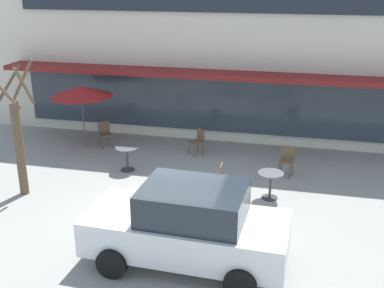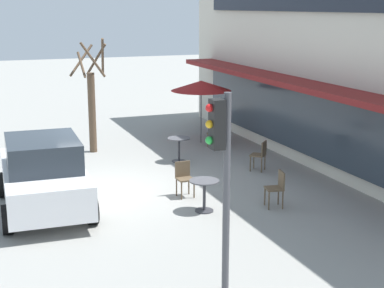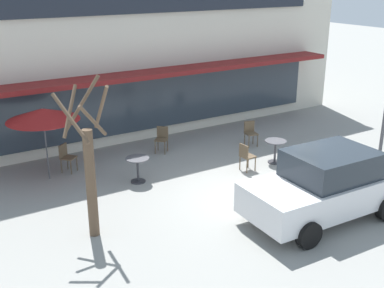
{
  "view_description": "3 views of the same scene",
  "coord_description": "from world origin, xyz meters",
  "px_view_note": "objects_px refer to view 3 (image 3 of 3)",
  "views": [
    {
      "loc": [
        2.96,
        -10.41,
        5.84
      ],
      "look_at": [
        -0.21,
        3.0,
        0.89
      ],
      "focal_mm": 45.0,
      "sensor_mm": 36.0,
      "label": 1
    },
    {
      "loc": [
        14.44,
        -3.35,
        4.73
      ],
      "look_at": [
        -0.43,
        2.36,
        0.97
      ],
      "focal_mm": 55.0,
      "sensor_mm": 36.0,
      "label": 2
    },
    {
      "loc": [
        -7.76,
        -9.36,
        5.86
      ],
      "look_at": [
        -0.53,
        2.22,
        1.0
      ],
      "focal_mm": 45.0,
      "sensor_mm": 36.0,
      "label": 3
    }
  ],
  "objects_px": {
    "cafe_chair_2": "(246,155)",
    "cafe_chair_1": "(250,132)",
    "parked_sedan": "(326,185)",
    "cafe_chair_3": "(66,156)",
    "cafe_table_near_wall": "(275,148)",
    "cafe_chair_0": "(162,137)",
    "street_tree": "(89,169)",
    "patio_umbrella_green_folded": "(43,114)",
    "cafe_table_streetside": "(138,166)"
  },
  "relations": [
    {
      "from": "cafe_chair_1",
      "to": "parked_sedan",
      "type": "distance_m",
      "value": 5.53
    },
    {
      "from": "cafe_chair_3",
      "to": "cafe_table_near_wall",
      "type": "bearing_deg",
      "value": -25.47
    },
    {
      "from": "patio_umbrella_green_folded",
      "to": "street_tree",
      "type": "bearing_deg",
      "value": -90.8
    },
    {
      "from": "cafe_table_streetside",
      "to": "street_tree",
      "type": "xyz_separation_m",
      "value": [
        -2.23,
        -2.2,
        1.15
      ]
    },
    {
      "from": "patio_umbrella_green_folded",
      "to": "cafe_chair_2",
      "type": "height_order",
      "value": "patio_umbrella_green_folded"
    },
    {
      "from": "cafe_table_streetside",
      "to": "cafe_chair_3",
      "type": "bearing_deg",
      "value": 129.05
    },
    {
      "from": "patio_umbrella_green_folded",
      "to": "cafe_chair_3",
      "type": "height_order",
      "value": "patio_umbrella_green_folded"
    },
    {
      "from": "cafe_chair_2",
      "to": "parked_sedan",
      "type": "xyz_separation_m",
      "value": [
        -0.19,
        -3.43,
        0.35
      ]
    },
    {
      "from": "cafe_chair_1",
      "to": "street_tree",
      "type": "relative_size",
      "value": 0.24
    },
    {
      "from": "cafe_chair_2",
      "to": "street_tree",
      "type": "height_order",
      "value": "street_tree"
    },
    {
      "from": "patio_umbrella_green_folded",
      "to": "parked_sedan",
      "type": "relative_size",
      "value": 0.52
    },
    {
      "from": "cafe_table_near_wall",
      "to": "cafe_chair_0",
      "type": "xyz_separation_m",
      "value": [
        -2.64,
        2.84,
        0.01
      ]
    },
    {
      "from": "patio_umbrella_green_folded",
      "to": "cafe_chair_0",
      "type": "relative_size",
      "value": 2.47
    },
    {
      "from": "patio_umbrella_green_folded",
      "to": "cafe_chair_1",
      "type": "height_order",
      "value": "patio_umbrella_green_folded"
    },
    {
      "from": "cafe_chair_1",
      "to": "street_tree",
      "type": "bearing_deg",
      "value": -157.18
    },
    {
      "from": "cafe_chair_2",
      "to": "street_tree",
      "type": "distance_m",
      "value": 5.7
    },
    {
      "from": "cafe_table_near_wall",
      "to": "street_tree",
      "type": "distance_m",
      "value": 6.91
    },
    {
      "from": "cafe_table_near_wall",
      "to": "cafe_chair_0",
      "type": "height_order",
      "value": "cafe_chair_0"
    },
    {
      "from": "cafe_chair_0",
      "to": "street_tree",
      "type": "bearing_deg",
      "value": -134.88
    },
    {
      "from": "cafe_chair_0",
      "to": "cafe_chair_3",
      "type": "height_order",
      "value": "same"
    },
    {
      "from": "cafe_table_near_wall",
      "to": "patio_umbrella_green_folded",
      "type": "relative_size",
      "value": 0.35
    },
    {
      "from": "cafe_chair_0",
      "to": "cafe_chair_3",
      "type": "distance_m",
      "value": 3.36
    },
    {
      "from": "cafe_table_streetside",
      "to": "parked_sedan",
      "type": "distance_m",
      "value": 5.4
    },
    {
      "from": "cafe_chair_1",
      "to": "parked_sedan",
      "type": "bearing_deg",
      "value": -108.88
    },
    {
      "from": "cafe_table_near_wall",
      "to": "cafe_table_streetside",
      "type": "relative_size",
      "value": 1.0
    },
    {
      "from": "cafe_table_streetside",
      "to": "parked_sedan",
      "type": "xyz_separation_m",
      "value": [
        3.04,
        -4.45,
        0.36
      ]
    },
    {
      "from": "patio_umbrella_green_folded",
      "to": "cafe_chair_0",
      "type": "distance_m",
      "value": 4.28
    },
    {
      "from": "cafe_chair_0",
      "to": "cafe_chair_2",
      "type": "distance_m",
      "value": 3.21
    },
    {
      "from": "cafe_table_streetside",
      "to": "cafe_chair_3",
      "type": "distance_m",
      "value": 2.43
    },
    {
      "from": "parked_sedan",
      "to": "cafe_chair_1",
      "type": "bearing_deg",
      "value": 71.12
    },
    {
      "from": "cafe_chair_2",
      "to": "cafe_chair_1",
      "type": "bearing_deg",
      "value": 48.3
    },
    {
      "from": "cafe_chair_0",
      "to": "cafe_chair_2",
      "type": "relative_size",
      "value": 1.0
    },
    {
      "from": "cafe_table_streetside",
      "to": "cafe_chair_0",
      "type": "xyz_separation_m",
      "value": [
        1.83,
        1.87,
        0.01
      ]
    },
    {
      "from": "patio_umbrella_green_folded",
      "to": "parked_sedan",
      "type": "height_order",
      "value": "patio_umbrella_green_folded"
    },
    {
      "from": "parked_sedan",
      "to": "cafe_table_streetside",
      "type": "bearing_deg",
      "value": 124.29
    },
    {
      "from": "cafe_table_near_wall",
      "to": "parked_sedan",
      "type": "relative_size",
      "value": 0.18
    },
    {
      "from": "cafe_chair_1",
      "to": "street_tree",
      "type": "distance_m",
      "value": 7.73
    },
    {
      "from": "cafe_chair_1",
      "to": "parked_sedan",
      "type": "height_order",
      "value": "parked_sedan"
    },
    {
      "from": "patio_umbrella_green_folded",
      "to": "cafe_chair_0",
      "type": "height_order",
      "value": "patio_umbrella_green_folded"
    },
    {
      "from": "cafe_table_streetside",
      "to": "patio_umbrella_green_folded",
      "type": "relative_size",
      "value": 0.35
    },
    {
      "from": "cafe_table_streetside",
      "to": "cafe_table_near_wall",
      "type": "bearing_deg",
      "value": -12.28
    },
    {
      "from": "cafe_table_streetside",
      "to": "cafe_chair_2",
      "type": "distance_m",
      "value": 3.39
    },
    {
      "from": "cafe_table_streetside",
      "to": "cafe_chair_1",
      "type": "relative_size",
      "value": 0.85
    },
    {
      "from": "cafe_chair_3",
      "to": "street_tree",
      "type": "bearing_deg",
      "value": -99.72
    },
    {
      "from": "cafe_table_streetside",
      "to": "cafe_chair_0",
      "type": "relative_size",
      "value": 0.85
    },
    {
      "from": "cafe_table_near_wall",
      "to": "parked_sedan",
      "type": "bearing_deg",
      "value": -112.35
    },
    {
      "from": "patio_umbrella_green_folded",
      "to": "cafe_chair_1",
      "type": "relative_size",
      "value": 2.47
    },
    {
      "from": "cafe_chair_1",
      "to": "cafe_table_near_wall",
      "type": "bearing_deg",
      "value": -101.5
    },
    {
      "from": "cafe_table_near_wall",
      "to": "parked_sedan",
      "type": "xyz_separation_m",
      "value": [
        -1.43,
        -3.48,
        0.36
      ]
    },
    {
      "from": "cafe_chair_0",
      "to": "cafe_table_streetside",
      "type": "bearing_deg",
      "value": -134.32
    }
  ]
}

